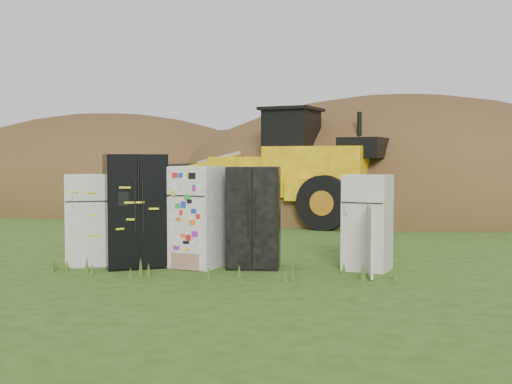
% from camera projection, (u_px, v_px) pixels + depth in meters
% --- Properties ---
extents(ground, '(120.00, 120.00, 0.00)m').
position_uv_depth(ground, '(230.00, 267.00, 10.85)').
color(ground, '#254B14').
rests_on(ground, ground).
extents(fridge_leftmost, '(0.88, 0.87, 1.57)m').
position_uv_depth(fridge_leftmost, '(86.00, 220.00, 11.01)').
color(fridge_leftmost, silver).
rests_on(fridge_leftmost, ground).
extents(fridge_black_side, '(1.23, 1.12, 1.92)m').
position_uv_depth(fridge_black_side, '(135.00, 211.00, 10.91)').
color(fridge_black_side, black).
rests_on(fridge_black_side, ground).
extents(fridge_sticker, '(0.96, 0.93, 1.71)m').
position_uv_depth(fridge_sticker, '(197.00, 217.00, 10.86)').
color(fridge_sticker, white).
rests_on(fridge_sticker, ground).
extents(fridge_dark_mid, '(0.88, 0.72, 1.71)m').
position_uv_depth(fridge_dark_mid, '(254.00, 217.00, 10.81)').
color(fridge_dark_mid, black).
rests_on(fridge_dark_mid, ground).
extents(fridge_open_door, '(0.90, 0.87, 1.58)m').
position_uv_depth(fridge_open_door, '(367.00, 222.00, 10.60)').
color(fridge_open_door, silver).
rests_on(fridge_open_door, ground).
extents(wheel_loader, '(7.27, 4.94, 3.26)m').
position_uv_depth(wheel_loader, '(265.00, 166.00, 18.35)').
color(wheel_loader, yellow).
rests_on(wheel_loader, ground).
extents(dirt_mound_right, '(16.97, 12.45, 8.04)m').
position_uv_depth(dirt_mound_right, '(401.00, 212.00, 22.22)').
color(dirt_mound_right, '#4B3218').
rests_on(dirt_mound_right, ground).
extents(dirt_mound_left, '(14.98, 11.24, 7.20)m').
position_uv_depth(dirt_mound_left, '(109.00, 205.00, 25.13)').
color(dirt_mound_left, '#4B3218').
rests_on(dirt_mound_left, ground).
extents(dirt_mound_back, '(20.46, 13.64, 6.51)m').
position_uv_depth(dirt_mound_back, '(287.00, 200.00, 28.54)').
color(dirt_mound_back, '#4B3218').
rests_on(dirt_mound_back, ground).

